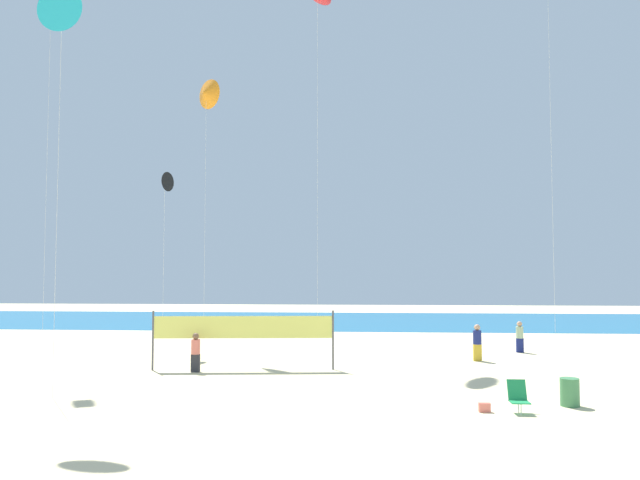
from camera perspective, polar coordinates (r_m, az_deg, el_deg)
name	(u,v)px	position (r m, az deg, el deg)	size (l,w,h in m)	color
ground_plane	(289,426)	(16.08, -2.95, -17.28)	(120.00, 120.00, 0.00)	beige
ocean_band	(341,320)	(50.64, 2.04, -7.64)	(120.00, 20.00, 0.01)	#1E6B99
beachgoer_coral_shirt	(196,351)	(24.76, -11.75, -10.31)	(0.35, 0.35, 1.55)	#2D2D33
beachgoer_navy_shirt	(477,341)	(28.16, 14.73, -9.31)	(0.37, 0.37, 1.63)	gold
beachgoer_sage_shirt	(520,336)	(31.75, 18.46, -8.64)	(0.35, 0.35, 1.54)	navy
folding_beach_chair	(518,396)	(18.33, 18.33, -13.88)	(0.52, 0.65, 0.89)	#1E8C4C
trash_barrel	(570,392)	(19.69, 22.66, -13.21)	(0.55, 0.55, 0.82)	#3F7F4C
volleyball_net	(243,330)	(24.89, -7.30, -8.45)	(7.37, 0.80, 2.40)	#4C4C51
beach_handbag	(484,407)	(18.18, 15.37, -15.10)	(0.32, 0.16, 0.26)	#EA7260
kite_orange_delta	(206,93)	(33.29, -10.77, 13.53)	(1.58, 1.27, 14.28)	silver
kite_cyan_delta	(62,11)	(22.62, -23.34, 19.38)	(1.54, 0.32, 13.28)	silver
kite_black_delta	(165,182)	(32.42, -14.55, 5.35)	(0.71, 1.09, 9.20)	silver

